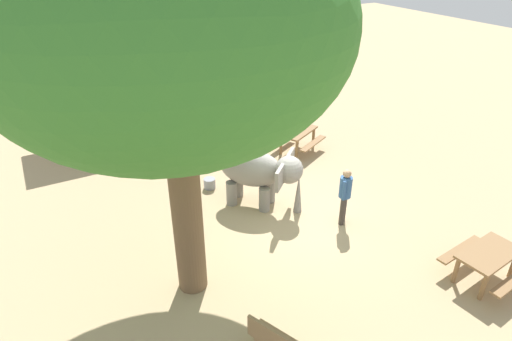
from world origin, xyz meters
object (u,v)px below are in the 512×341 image
Objects in this scene: market_stall_green at (154,100)px; elephant at (259,171)px; shade_tree_main at (170,31)px; market_stall_blue at (215,90)px; person_handler at (345,192)px; feed_bucket at (210,183)px; market_stall_white at (84,112)px; picnic_table_near at (298,135)px; picnic_table_far at (488,259)px.

elephant is at bearing -82.69° from market_stall_green.
market_stall_blue is (4.60, 9.03, -4.37)m from shade_tree_main.
person_handler is 4.50× the size of feed_bucket.
market_stall_white is at bearing 180.00° from market_stall_green.
shade_tree_main is 8.85m from picnic_table_near.
shade_tree_main is (-4.41, -0.28, 4.56)m from person_handler.
market_stall_green is at bearing 89.85° from feed_bucket.
market_stall_white is (-5.01, 8.74, 0.19)m from person_handler.
market_stall_green is (-3.79, 12.02, 0.55)m from picnic_table_far.
market_stall_green is 7.00× the size of feed_bucket.
elephant is 3.79m from picnic_table_near.
elephant is 5.94m from picnic_table_far.
shade_tree_main is at bearing -117.01° from market_stall_blue.
market_stall_green is (-0.88, 6.87, 0.06)m from elephant.
feed_bucket is at bearing -3.85° from person_handler.
market_stall_blue is at bearing 89.41° from picnic_table_far.
picnic_table_near reaches higher than feed_bucket.
shade_tree_main is 3.09× the size of market_stall_white.
market_stall_green reaches higher than elephant.
elephant is 0.29× the size of shade_tree_main.
feed_bucket is (-2.42, 3.38, -0.79)m from person_handler.
picnic_table_far is (0.01, -7.55, 0.00)m from picnic_table_near.
picnic_table_far is at bearing -84.35° from market_stall_blue.
elephant is at bearing -104.05° from market_stall_blue.
market_stall_blue is (1.72, 6.87, 0.06)m from elephant.
person_handler is 0.21× the size of shade_tree_main.
shade_tree_main is at bearing 146.41° from picnic_table_far.
market_stall_green is at bearing -76.41° from picnic_table_near.
shade_tree_main reaches higher than market_stall_white.
picnic_table_far reaches higher than feed_bucket.
picnic_table_near is 5.57× the size of feed_bucket.
person_handler is 8.75m from market_stall_blue.
person_handler is 3.58m from picnic_table_far.
shade_tree_main is 8.17m from picnic_table_far.
picnic_table_near is 4.66m from market_stall_blue.
feed_bucket is at bearing 113.50° from picnic_table_far.
elephant is at bearing -59.31° from feed_bucket.
market_stall_blue is (-1.18, 4.47, 0.55)m from picnic_table_near.
market_stall_white is at bearing 115.75° from feed_bucket.
picnic_table_near is at bearing -49.80° from market_stall_green.
market_stall_blue reaches higher than person_handler.
feed_bucket is (-0.89, 1.51, -0.91)m from elephant.
person_handler is 9.07m from market_stall_green.
person_handler is 4.23m from feed_bucket.
market_stall_blue is at bearing -40.72° from person_handler.
picnic_table_far is 4.59× the size of feed_bucket.
market_stall_green is at bearing 77.50° from shade_tree_main.
person_handler is 4.50m from picnic_table_near.
picnic_table_far is 7.68m from feed_bucket.
picnic_table_far is at bearing 163.44° from person_handler.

